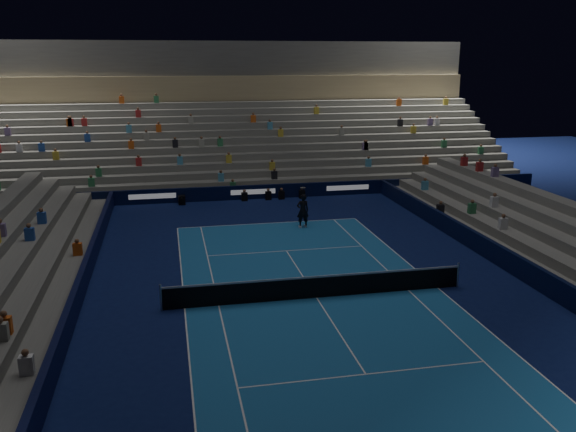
# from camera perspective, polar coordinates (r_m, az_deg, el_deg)

# --- Properties ---
(ground) EXTENTS (90.00, 90.00, 0.00)m
(ground) POSITION_cam_1_polar(r_m,az_deg,el_deg) (25.34, 2.75, -7.82)
(ground) COLOR #0B1444
(ground) RESTS_ON ground
(court_surface) EXTENTS (10.97, 23.77, 0.01)m
(court_surface) POSITION_cam_1_polar(r_m,az_deg,el_deg) (25.34, 2.75, -7.81)
(court_surface) COLOR #1C5B9A
(court_surface) RESTS_ON ground
(sponsor_barrier_far) EXTENTS (44.00, 0.25, 1.00)m
(sponsor_barrier_far) POSITION_cam_1_polar(r_m,az_deg,el_deg) (42.56, -3.38, 2.30)
(sponsor_barrier_far) COLOR black
(sponsor_barrier_far) RESTS_ON ground
(sponsor_barrier_east) EXTENTS (0.25, 37.00, 1.00)m
(sponsor_barrier_east) POSITION_cam_1_polar(r_m,az_deg,el_deg) (28.99, 21.76, -4.88)
(sponsor_barrier_east) COLOR black
(sponsor_barrier_east) RESTS_ON ground
(sponsor_barrier_west) EXTENTS (0.25, 37.00, 1.00)m
(sponsor_barrier_west) POSITION_cam_1_polar(r_m,az_deg,el_deg) (24.76, -19.79, -8.05)
(sponsor_barrier_west) COLOR black
(sponsor_barrier_west) RESTS_ON ground
(grandstand_main) EXTENTS (44.00, 15.20, 11.20)m
(grandstand_main) POSITION_cam_1_polar(r_m,az_deg,el_deg) (51.26, -4.96, 7.70)
(grandstand_main) COLOR slate
(grandstand_main) RESTS_ON ground
(tennis_net) EXTENTS (12.90, 0.10, 1.10)m
(tennis_net) POSITION_cam_1_polar(r_m,az_deg,el_deg) (25.15, 2.76, -6.76)
(tennis_net) COLOR #B2B2B7
(tennis_net) RESTS_ON ground
(tennis_player) EXTENTS (0.77, 0.53, 2.03)m
(tennis_player) POSITION_cam_1_polar(r_m,az_deg,el_deg) (35.24, 1.42, 0.51)
(tennis_player) COLOR black
(tennis_player) RESTS_ON ground
(broadcast_camera) EXTENTS (0.49, 0.93, 0.61)m
(broadcast_camera) POSITION_cam_1_polar(r_m,az_deg,el_deg) (41.57, -10.13, 1.52)
(broadcast_camera) COLOR black
(broadcast_camera) RESTS_ON ground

